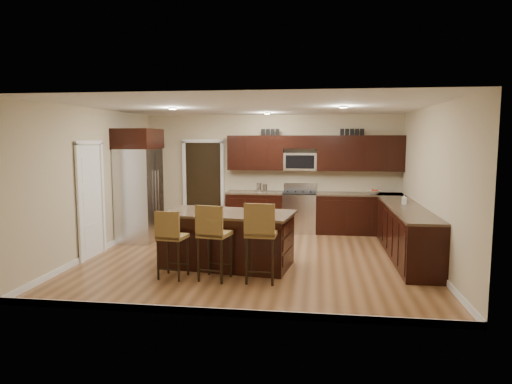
# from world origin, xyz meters

# --- Properties ---
(floor) EXTENTS (6.00, 6.00, 0.00)m
(floor) POSITION_xyz_m (0.00, 0.00, 0.00)
(floor) COLOR brown
(floor) RESTS_ON ground
(ceiling) EXTENTS (6.00, 6.00, 0.00)m
(ceiling) POSITION_xyz_m (0.00, 0.00, 2.70)
(ceiling) COLOR silver
(ceiling) RESTS_ON wall_back
(wall_back) EXTENTS (6.00, 0.00, 6.00)m
(wall_back) POSITION_xyz_m (0.00, 2.75, 1.35)
(wall_back) COLOR tan
(wall_back) RESTS_ON floor
(wall_left) EXTENTS (0.00, 5.50, 5.50)m
(wall_left) POSITION_xyz_m (-3.00, 0.00, 1.35)
(wall_left) COLOR tan
(wall_left) RESTS_ON floor
(wall_right) EXTENTS (0.00, 5.50, 5.50)m
(wall_right) POSITION_xyz_m (3.00, 0.00, 1.35)
(wall_right) COLOR tan
(wall_right) RESTS_ON floor
(base_cabinets) EXTENTS (4.02, 3.96, 0.92)m
(base_cabinets) POSITION_xyz_m (1.90, 1.45, 0.46)
(base_cabinets) COLOR black
(base_cabinets) RESTS_ON floor
(upper_cabinets) EXTENTS (4.00, 0.33, 0.80)m
(upper_cabinets) POSITION_xyz_m (1.04, 2.58, 1.84)
(upper_cabinets) COLOR black
(upper_cabinets) RESTS_ON wall_back
(range) EXTENTS (0.76, 0.64, 1.11)m
(range) POSITION_xyz_m (0.68, 2.45, 0.47)
(range) COLOR silver
(range) RESTS_ON floor
(microwave) EXTENTS (0.76, 0.31, 0.40)m
(microwave) POSITION_xyz_m (0.68, 2.60, 1.62)
(microwave) COLOR silver
(microwave) RESTS_ON upper_cabinets
(doorway) EXTENTS (0.85, 0.03, 2.06)m
(doorway) POSITION_xyz_m (-1.65, 2.73, 1.03)
(doorway) COLOR black
(doorway) RESTS_ON floor
(pantry_door) EXTENTS (0.03, 0.80, 2.04)m
(pantry_door) POSITION_xyz_m (-2.98, -0.30, 1.02)
(pantry_door) COLOR white
(pantry_door) RESTS_ON floor
(letter_decor) EXTENTS (2.20, 0.03, 0.15)m
(letter_decor) POSITION_xyz_m (0.90, 2.58, 2.29)
(letter_decor) COLOR black
(letter_decor) RESTS_ON upper_cabinets
(island) EXTENTS (2.30, 1.42, 0.92)m
(island) POSITION_xyz_m (-0.40, -0.53, 0.43)
(island) COLOR black
(island) RESTS_ON floor
(stool_left) EXTENTS (0.45, 0.45, 1.07)m
(stool_left) POSITION_xyz_m (-1.13, -1.37, 0.67)
(stool_left) COLOR olive
(stool_left) RESTS_ON floor
(stool_mid) EXTENTS (0.51, 0.51, 1.17)m
(stool_mid) POSITION_xyz_m (-0.47, -1.38, 0.73)
(stool_mid) COLOR olive
(stool_mid) RESTS_ON floor
(stool_right) EXTENTS (0.47, 0.47, 1.22)m
(stool_right) POSITION_xyz_m (0.26, -1.38, 0.76)
(stool_right) COLOR olive
(stool_right) RESTS_ON floor
(refrigerator) EXTENTS (0.79, 1.03, 2.35)m
(refrigerator) POSITION_xyz_m (-2.62, 1.11, 1.20)
(refrigerator) COLOR silver
(refrigerator) RESTS_ON floor
(floor_mat) EXTENTS (1.13, 0.90, 0.01)m
(floor_mat) POSITION_xyz_m (-0.17, 1.31, 0.01)
(floor_mat) COLOR brown
(floor_mat) RESTS_ON floor
(fruit_bowl) EXTENTS (0.34, 0.34, 0.07)m
(fruit_bowl) POSITION_xyz_m (2.36, 2.45, 0.96)
(fruit_bowl) COLOR silver
(fruit_bowl) RESTS_ON base_cabinets
(soap_bottle) EXTENTS (0.10, 0.10, 0.19)m
(soap_bottle) POSITION_xyz_m (2.70, 0.79, 1.02)
(soap_bottle) COLOR #B2B2B2
(soap_bottle) RESTS_ON base_cabinets
(canister_tall) EXTENTS (0.12, 0.12, 0.21)m
(canister_tall) POSITION_xyz_m (-0.26, 2.45, 1.03)
(canister_tall) COLOR silver
(canister_tall) RESTS_ON base_cabinets
(canister_short) EXTENTS (0.11, 0.11, 0.18)m
(canister_short) POSITION_xyz_m (-0.12, 2.45, 1.01)
(canister_short) COLOR silver
(canister_short) RESTS_ON base_cabinets
(island_jar) EXTENTS (0.10, 0.10, 0.10)m
(island_jar) POSITION_xyz_m (-0.90, -0.53, 0.97)
(island_jar) COLOR white
(island_jar) RESTS_ON island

